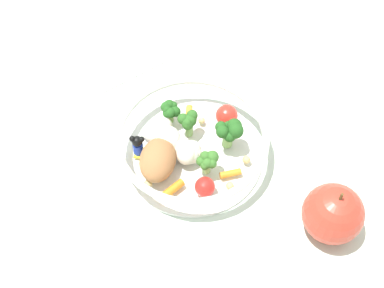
{
  "coord_description": "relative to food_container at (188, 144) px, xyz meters",
  "views": [
    {
      "loc": [
        -0.23,
        0.39,
        0.65
      ],
      "look_at": [
        -0.02,
        0.01,
        0.03
      ],
      "focal_mm": 49.37,
      "sensor_mm": 36.0,
      "label": 1
    }
  ],
  "objects": [
    {
      "name": "folded_napkin",
      "position": [
        0.21,
        -0.11,
        -0.03
      ],
      "size": [
        0.17,
        0.17,
        0.01
      ],
      "primitive_type": "cube",
      "rotation": [
        0.0,
        0.0,
        -0.46
      ],
      "color": "white",
      "rests_on": "ground_plane"
    },
    {
      "name": "loose_apple",
      "position": [
        -0.22,
        0.01,
        0.01
      ],
      "size": [
        0.08,
        0.08,
        0.09
      ],
      "color": "#BC3828",
      "rests_on": "ground_plane"
    },
    {
      "name": "ground_plane",
      "position": [
        0.01,
        -0.02,
        -0.03
      ],
      "size": [
        2.4,
        2.4,
        0.0
      ],
      "primitive_type": "plane",
      "color": "silver"
    },
    {
      "name": "food_container",
      "position": [
        0.0,
        0.0,
        0.0
      ],
      "size": [
        0.22,
        0.22,
        0.06
      ],
      "color": "white",
      "rests_on": "ground_plane"
    }
  ]
}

